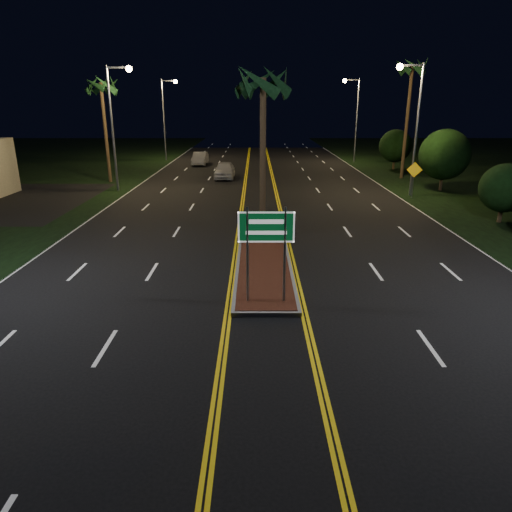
{
  "coord_description": "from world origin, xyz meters",
  "views": [
    {
      "loc": [
        -0.34,
        -11.15,
        6.41
      ],
      "look_at": [
        -0.33,
        2.3,
        1.9
      ],
      "focal_mm": 32.0,
      "sensor_mm": 36.0,
      "label": 1
    }
  ],
  "objects_px": {
    "palm_median": "(263,83)",
    "streetlight_left_far": "(166,110)",
    "streetlight_right_far": "(354,111)",
    "palm_left_far": "(101,86)",
    "shrub_near": "(505,188)",
    "highway_sign": "(266,236)",
    "median_island": "(264,261)",
    "shrub_far": "(395,146)",
    "car_far": "(200,157)",
    "palm_right_far": "(412,69)",
    "shrub_mid": "(445,155)",
    "streetlight_right_mid": "(413,115)",
    "warning_sign": "(414,175)",
    "streetlight_left_mid": "(116,114)",
    "car_near": "(225,169)"
  },
  "relations": [
    {
      "from": "palm_median",
      "to": "shrub_near",
      "type": "height_order",
      "value": "palm_median"
    },
    {
      "from": "streetlight_left_far",
      "to": "shrub_far",
      "type": "height_order",
      "value": "streetlight_left_far"
    },
    {
      "from": "shrub_near",
      "to": "warning_sign",
      "type": "relative_size",
      "value": 1.3
    },
    {
      "from": "streetlight_right_mid",
      "to": "shrub_mid",
      "type": "bearing_deg",
      "value": 30.56
    },
    {
      "from": "shrub_near",
      "to": "car_far",
      "type": "xyz_separation_m",
      "value": [
        -19.92,
        25.6,
        -1.16
      ]
    },
    {
      "from": "streetlight_right_mid",
      "to": "warning_sign",
      "type": "relative_size",
      "value": 3.56
    },
    {
      "from": "palm_median",
      "to": "car_near",
      "type": "bearing_deg",
      "value": 99.06
    },
    {
      "from": "streetlight_left_mid",
      "to": "streetlight_right_far",
      "type": "height_order",
      "value": "same"
    },
    {
      "from": "car_near",
      "to": "shrub_far",
      "type": "bearing_deg",
      "value": 19.87
    },
    {
      "from": "streetlight_right_far",
      "to": "palm_left_far",
      "type": "distance_m",
      "value": 27.36
    },
    {
      "from": "streetlight_left_far",
      "to": "palm_right_far",
      "type": "bearing_deg",
      "value": -30.88
    },
    {
      "from": "median_island",
      "to": "streetlight_right_mid",
      "type": "relative_size",
      "value": 1.14
    },
    {
      "from": "streetlight_right_mid",
      "to": "warning_sign",
      "type": "xyz_separation_m",
      "value": [
        0.19,
        -1.01,
        -4.01
      ]
    },
    {
      "from": "median_island",
      "to": "shrub_mid",
      "type": "relative_size",
      "value": 2.22
    },
    {
      "from": "streetlight_right_mid",
      "to": "shrub_mid",
      "type": "xyz_separation_m",
      "value": [
        3.39,
        2.0,
        -2.93
      ]
    },
    {
      "from": "palm_left_far",
      "to": "warning_sign",
      "type": "height_order",
      "value": "palm_left_far"
    },
    {
      "from": "streetlight_left_mid",
      "to": "palm_median",
      "type": "bearing_deg",
      "value": -51.83
    },
    {
      "from": "streetlight_right_mid",
      "to": "palm_left_far",
      "type": "xyz_separation_m",
      "value": [
        -23.41,
        6.0,
        2.09
      ]
    },
    {
      "from": "streetlight_right_mid",
      "to": "car_near",
      "type": "relative_size",
      "value": 1.75
    },
    {
      "from": "car_near",
      "to": "car_far",
      "type": "xyz_separation_m",
      "value": [
        -3.3,
        9.54,
        -0.07
      ]
    },
    {
      "from": "shrub_mid",
      "to": "car_far",
      "type": "xyz_separation_m",
      "value": [
        -20.42,
        15.6,
        -1.94
      ]
    },
    {
      "from": "palm_left_far",
      "to": "streetlight_right_mid",
      "type": "bearing_deg",
      "value": -14.37
    },
    {
      "from": "palm_median",
      "to": "palm_left_far",
      "type": "distance_m",
      "value": 21.69
    },
    {
      "from": "median_island",
      "to": "warning_sign",
      "type": "relative_size",
      "value": 4.05
    },
    {
      "from": "shrub_mid",
      "to": "car_near",
      "type": "height_order",
      "value": "shrub_mid"
    },
    {
      "from": "palm_right_far",
      "to": "shrub_far",
      "type": "distance_m",
      "value": 9.13
    },
    {
      "from": "palm_median",
      "to": "streetlight_left_far",
      "type": "bearing_deg",
      "value": 107.58
    },
    {
      "from": "streetlight_left_mid",
      "to": "streetlight_right_mid",
      "type": "xyz_separation_m",
      "value": [
        21.23,
        -2.0,
        0.0
      ]
    },
    {
      "from": "shrub_far",
      "to": "car_far",
      "type": "height_order",
      "value": "shrub_far"
    },
    {
      "from": "shrub_near",
      "to": "palm_left_far",
      "type": "bearing_deg",
      "value": 151.97
    },
    {
      "from": "highway_sign",
      "to": "shrub_near",
      "type": "height_order",
      "value": "highway_sign"
    },
    {
      "from": "shrub_mid",
      "to": "palm_right_far",
      "type": "bearing_deg",
      "value": 101.31
    },
    {
      "from": "streetlight_right_far",
      "to": "palm_median",
      "type": "distance_m",
      "value": 33.28
    },
    {
      "from": "streetlight_left_mid",
      "to": "shrub_near",
      "type": "xyz_separation_m",
      "value": [
        24.11,
        -10.0,
        -3.71
      ]
    },
    {
      "from": "median_island",
      "to": "streetlight_left_far",
      "type": "xyz_separation_m",
      "value": [
        -10.61,
        37.0,
        5.57
      ]
    },
    {
      "from": "streetlight_left_mid",
      "to": "car_far",
      "type": "relative_size",
      "value": 1.91
    },
    {
      "from": "shrub_near",
      "to": "shrub_mid",
      "type": "distance_m",
      "value": 10.04
    },
    {
      "from": "streetlight_right_mid",
      "to": "shrub_near",
      "type": "bearing_deg",
      "value": -70.16
    },
    {
      "from": "streetlight_left_mid",
      "to": "palm_left_far",
      "type": "height_order",
      "value": "streetlight_left_mid"
    },
    {
      "from": "highway_sign",
      "to": "car_near",
      "type": "bearing_deg",
      "value": 96.53
    },
    {
      "from": "palm_right_far",
      "to": "shrub_far",
      "type": "bearing_deg",
      "value": 80.54
    },
    {
      "from": "palm_left_far",
      "to": "shrub_near",
      "type": "xyz_separation_m",
      "value": [
        26.3,
        -14.0,
        -5.8
      ]
    },
    {
      "from": "palm_median",
      "to": "car_near",
      "type": "xyz_separation_m",
      "value": [
        -3.12,
        19.56,
        -6.42
      ]
    },
    {
      "from": "shrub_far",
      "to": "car_far",
      "type": "xyz_separation_m",
      "value": [
        -20.22,
        3.6,
        -1.55
      ]
    },
    {
      "from": "palm_median",
      "to": "shrub_mid",
      "type": "relative_size",
      "value": 1.8
    },
    {
      "from": "streetlight_right_mid",
      "to": "shrub_near",
      "type": "relative_size",
      "value": 2.73
    },
    {
      "from": "car_far",
      "to": "palm_right_far",
      "type": "bearing_deg",
      "value": -25.14
    },
    {
      "from": "streetlight_left_mid",
      "to": "streetlight_right_mid",
      "type": "bearing_deg",
      "value": -5.38
    },
    {
      "from": "median_island",
      "to": "palm_median",
      "type": "xyz_separation_m",
      "value": [
        0.0,
        3.5,
        7.19
      ]
    },
    {
      "from": "median_island",
      "to": "highway_sign",
      "type": "xyz_separation_m",
      "value": [
        0.0,
        -4.2,
        2.32
      ]
    }
  ]
}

